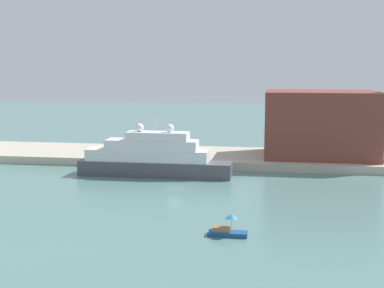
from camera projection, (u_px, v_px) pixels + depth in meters
ground at (175, 188)px, 85.36m from camera, size 400.00×400.00×0.00m
quay_dock at (199, 157)px, 110.52m from camera, size 110.00×19.77×1.59m
large_yacht at (153, 158)px, 94.88m from camera, size 27.67×4.94×11.85m
small_motorboat at (227, 229)px, 61.35m from camera, size 4.60×1.58×2.66m
harbor_building at (321, 124)px, 105.78m from camera, size 21.92×15.77×13.15m
parked_car at (132, 151)px, 108.82m from camera, size 4.27×1.65×1.38m
person_figure at (150, 152)px, 107.09m from camera, size 0.36×0.36×1.79m
mooring_bollard at (176, 158)px, 102.01m from camera, size 0.53×0.53×0.79m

